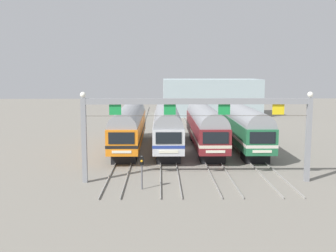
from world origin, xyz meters
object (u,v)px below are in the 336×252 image
commuter_train_silver (167,125)px  yard_signal_mast (142,166)px  commuter_train_orange (129,125)px  commuter_train_maroon (205,125)px  commuter_train_green (242,124)px  catenary_gantry (197,116)px

commuter_train_silver → yard_signal_mast: commuter_train_silver is taller
commuter_train_orange → commuter_train_maroon: commuter_train_orange is taller
commuter_train_orange → commuter_train_green: commuter_train_orange is taller
commuter_train_green → commuter_train_orange: bearing=180.0°
commuter_train_orange → catenary_gantry: 15.05m
commuter_train_orange → yard_signal_mast: (2.06, -15.48, -0.95)m
commuter_train_orange → commuter_train_green: bearing=-0.0°
commuter_train_green → catenary_gantry: catenary_gantry is taller
commuter_train_orange → catenary_gantry: size_ratio=1.02×
yard_signal_mast → commuter_train_green: bearing=56.3°
yard_signal_mast → commuter_train_orange: bearing=97.6°
yard_signal_mast → commuter_train_maroon: bearing=68.2°
commuter_train_green → catenary_gantry: bearing=-114.6°
commuter_train_orange → commuter_train_silver: size_ratio=1.00×
commuter_train_silver → yard_signal_mast: (-2.06, -15.48, -0.95)m
commuter_train_orange → commuter_train_maroon: (8.26, -0.00, -0.00)m
commuter_train_silver → commuter_train_green: 8.26m
commuter_train_silver → catenary_gantry: catenary_gantry is taller
commuter_train_orange → yard_signal_mast: commuter_train_orange is taller
commuter_train_silver → yard_signal_mast: bearing=-97.6°
commuter_train_orange → yard_signal_mast: size_ratio=7.30×
catenary_gantry → yard_signal_mast: (-4.13, -1.98, -3.38)m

